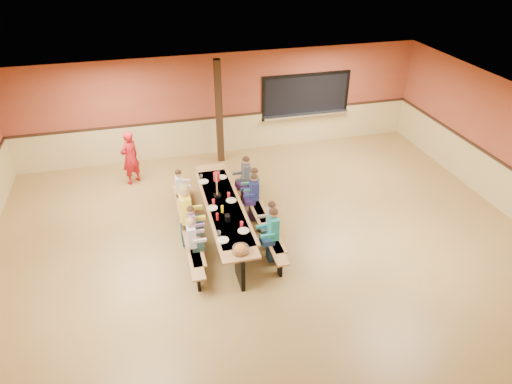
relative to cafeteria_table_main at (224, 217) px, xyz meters
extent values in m
plane|color=olive|center=(0.84, -0.66, -0.53)|extent=(12.00, 12.00, 0.00)
cube|color=#97442C|center=(0.84, 4.34, 0.97)|extent=(12.00, 0.04, 3.00)
cube|color=white|center=(0.84, -0.66, 2.47)|extent=(12.00, 10.00, 0.04)
cube|color=black|center=(3.44, 4.31, 1.02)|extent=(2.60, 0.06, 1.20)
cube|color=silver|center=(3.44, 4.22, 0.45)|extent=(2.70, 0.28, 0.06)
cube|color=black|center=(0.64, 3.74, 0.97)|extent=(0.18, 0.18, 3.00)
cube|color=#AC7944|center=(0.00, 0.00, 0.19)|extent=(0.75, 3.60, 0.04)
cube|color=black|center=(0.00, -1.55, -0.18)|extent=(0.08, 0.60, 0.70)
cube|color=black|center=(0.00, 1.55, -0.18)|extent=(0.08, 0.60, 0.70)
cube|color=#AC7944|center=(-0.83, 0.00, -0.09)|extent=(0.26, 3.60, 0.04)
cube|color=black|center=(-0.83, 0.00, -0.32)|extent=(0.06, 0.18, 0.41)
cube|color=#AC7944|center=(0.83, 0.00, -0.09)|extent=(0.26, 3.60, 0.04)
cube|color=black|center=(0.83, 0.00, -0.32)|extent=(0.06, 0.18, 0.41)
cube|color=#AC7944|center=(0.07, 0.36, 0.19)|extent=(0.75, 3.60, 0.04)
cube|color=black|center=(0.07, -1.19, -0.18)|extent=(0.08, 0.60, 0.70)
cube|color=black|center=(0.07, 1.91, -0.18)|extent=(0.08, 0.60, 0.70)
cube|color=#AC7944|center=(-0.75, 0.36, -0.09)|extent=(0.26, 3.60, 0.04)
cube|color=black|center=(-0.75, 0.36, -0.32)|extent=(0.06, 0.18, 0.41)
cube|color=#AC7944|center=(0.90, 0.36, -0.09)|extent=(0.26, 3.60, 0.04)
cube|color=black|center=(0.90, 0.36, -0.32)|extent=(0.06, 0.18, 0.41)
imported|color=red|center=(-1.93, 3.06, 0.22)|extent=(0.65, 0.61, 1.49)
cylinder|color=red|center=(0.08, 1.28, 0.32)|extent=(0.16, 0.16, 0.22)
cube|color=black|center=(-0.01, -0.44, 0.28)|extent=(0.10, 0.14, 0.13)
cylinder|color=yellow|center=(-0.05, -0.12, 0.30)|extent=(0.06, 0.06, 0.17)
cylinder|color=#B2140F|center=(-0.21, -0.38, 0.30)|extent=(0.06, 0.06, 0.17)
cube|color=black|center=(-0.04, 0.54, 0.24)|extent=(0.16, 0.16, 0.06)
cube|color=#AC7944|center=(-0.04, 0.54, 0.52)|extent=(0.02, 0.09, 0.50)
camera|label=1|loc=(-1.43, -8.25, 5.73)|focal=32.00mm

